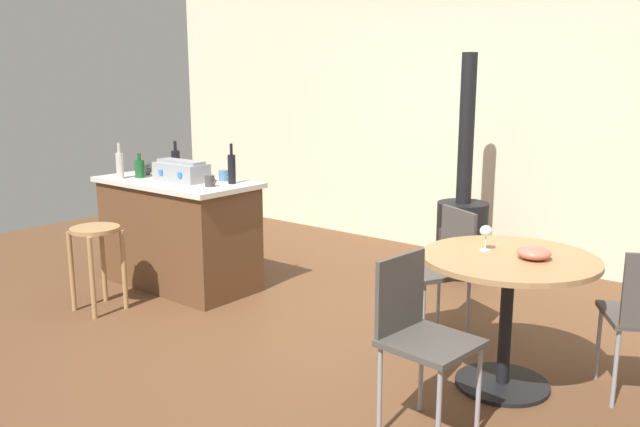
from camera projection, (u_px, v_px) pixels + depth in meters
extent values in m
plane|color=brown|center=(290.00, 331.00, 4.54)|extent=(8.80, 8.80, 0.00)
cube|color=beige|center=(470.00, 116.00, 6.26)|extent=(8.00, 0.10, 2.70)
cube|color=brown|center=(179.00, 235.00, 5.45)|extent=(1.32, 0.64, 0.85)
cube|color=beige|center=(177.00, 182.00, 5.36)|extent=(1.38, 0.70, 0.04)
cylinder|color=#A37A4C|center=(124.00, 270.00, 4.91)|extent=(0.04, 0.04, 0.61)
cylinder|color=#A37A4C|center=(103.00, 264.00, 5.07)|extent=(0.04, 0.04, 0.61)
cylinder|color=#A37A4C|center=(72.00, 271.00, 4.87)|extent=(0.04, 0.04, 0.61)
cylinder|color=#A37A4C|center=(92.00, 278.00, 4.71)|extent=(0.04, 0.04, 0.61)
cylinder|color=#A37A4C|center=(95.00, 229.00, 4.82)|extent=(0.36, 0.36, 0.03)
cylinder|color=black|center=(502.00, 384.00, 3.73)|extent=(0.53, 0.53, 0.02)
cylinder|color=black|center=(506.00, 325.00, 3.66)|extent=(0.07, 0.07, 0.73)
cylinder|color=#A37A4C|center=(510.00, 259.00, 3.58)|extent=(0.96, 0.96, 0.03)
cylinder|color=gray|center=(615.00, 369.00, 3.45)|extent=(0.02, 0.02, 0.44)
cylinder|color=gray|center=(598.00, 343.00, 3.78)|extent=(0.02, 0.02, 0.44)
cube|color=#47423D|center=(433.00, 271.00, 4.31)|extent=(0.54, 0.54, 0.03)
cube|color=#47423D|center=(458.00, 239.00, 4.34)|extent=(0.33, 0.19, 0.40)
cylinder|color=gray|center=(468.00, 311.00, 4.27)|extent=(0.02, 0.02, 0.46)
cylinder|color=gray|center=(439.00, 295.00, 4.58)|extent=(0.02, 0.02, 0.46)
cylinder|color=gray|center=(396.00, 302.00, 4.44)|extent=(0.02, 0.02, 0.46)
cylinder|color=gray|center=(423.00, 318.00, 4.14)|extent=(0.02, 0.02, 0.46)
cube|color=#47423D|center=(431.00, 343.00, 3.13)|extent=(0.44, 0.44, 0.03)
cube|color=#47423D|center=(400.00, 294.00, 3.22)|extent=(0.06, 0.36, 0.40)
cylinder|color=gray|center=(421.00, 369.00, 3.42)|extent=(0.02, 0.02, 0.46)
cylinder|color=gray|center=(380.00, 391.00, 3.18)|extent=(0.02, 0.02, 0.46)
cylinder|color=gray|center=(439.00, 416.00, 2.95)|extent=(0.02, 0.02, 0.46)
cylinder|color=gray|center=(479.00, 391.00, 3.18)|extent=(0.02, 0.02, 0.46)
cylinder|color=black|center=(460.00, 272.00, 5.79)|extent=(0.37, 0.37, 0.06)
cylinder|color=black|center=(462.00, 236.00, 5.72)|extent=(0.44, 0.44, 0.59)
cube|color=#2D2826|center=(450.00, 241.00, 5.55)|extent=(0.20, 0.02, 0.20)
cylinder|color=black|center=(467.00, 129.00, 5.53)|extent=(0.13, 0.13, 1.26)
cube|color=gray|center=(181.00, 172.00, 5.28)|extent=(0.47, 0.22, 0.15)
cube|color=gray|center=(181.00, 162.00, 5.26)|extent=(0.45, 0.13, 0.02)
cube|color=blue|center=(161.00, 172.00, 5.26)|extent=(0.04, 0.01, 0.04)
cube|color=blue|center=(180.00, 175.00, 5.12)|extent=(0.04, 0.01, 0.04)
cylinder|color=#B7B2AD|center=(120.00, 166.00, 5.40)|extent=(0.06, 0.06, 0.21)
cylinder|color=#B7B2AD|center=(119.00, 148.00, 5.37)|extent=(0.02, 0.02, 0.08)
cylinder|color=black|center=(232.00, 169.00, 5.14)|extent=(0.06, 0.06, 0.23)
cylinder|color=black|center=(231.00, 149.00, 5.11)|extent=(0.02, 0.02, 0.09)
cylinder|color=black|center=(176.00, 163.00, 5.58)|extent=(0.07, 0.07, 0.21)
cylinder|color=black|center=(175.00, 146.00, 5.55)|extent=(0.03, 0.03, 0.08)
cylinder|color=#194C23|center=(140.00, 169.00, 5.46)|extent=(0.08, 0.08, 0.15)
cylinder|color=#194C23|center=(139.00, 157.00, 5.44)|extent=(0.03, 0.03, 0.06)
cylinder|color=#383838|center=(210.00, 181.00, 5.02)|extent=(0.08, 0.08, 0.09)
torus|color=#383838|center=(214.00, 181.00, 4.99)|extent=(0.05, 0.01, 0.05)
cylinder|color=#383838|center=(154.00, 167.00, 5.77)|extent=(0.09, 0.09, 0.09)
torus|color=#383838|center=(158.00, 167.00, 5.74)|extent=(0.05, 0.01, 0.05)
cylinder|color=#383838|center=(146.00, 170.00, 5.60)|extent=(0.07, 0.07, 0.09)
torus|color=#383838|center=(149.00, 170.00, 5.57)|extent=(0.05, 0.01, 0.05)
cylinder|color=#4C7099|center=(224.00, 175.00, 5.30)|extent=(0.08, 0.08, 0.09)
torus|color=#4C7099|center=(228.00, 175.00, 5.26)|extent=(0.05, 0.01, 0.05)
cylinder|color=silver|center=(485.00, 250.00, 3.70)|extent=(0.06, 0.06, 0.00)
cylinder|color=silver|center=(485.00, 243.00, 3.69)|extent=(0.01, 0.01, 0.08)
ellipsoid|color=silver|center=(486.00, 231.00, 3.68)|extent=(0.07, 0.07, 0.06)
ellipsoid|color=#DB6651|center=(534.00, 253.00, 3.51)|extent=(0.18, 0.18, 0.07)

